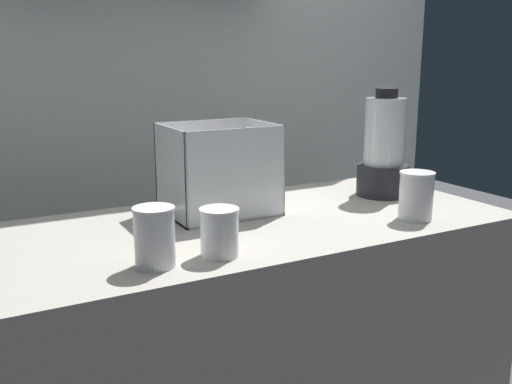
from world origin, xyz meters
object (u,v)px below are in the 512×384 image
Objects in this scene: juice_cup_mango_far_left at (155,240)px; juice_cup_pomegranate_middle at (416,199)px; juice_cup_mango_left at (219,236)px; carrot_display_bin at (221,185)px; blender_pitcher at (384,153)px.

juice_cup_pomegranate_middle is at bearing 0.65° from juice_cup_mango_far_left.
juice_cup_mango_far_left is 0.15m from juice_cup_mango_left.
juice_cup_pomegranate_middle is (0.44, -0.32, -0.02)m from carrot_display_bin.
carrot_display_bin is at bearing 46.76° from juice_cup_mango_far_left.
juice_cup_mango_left is 0.83× the size of juice_cup_pomegranate_middle.
blender_pitcher reaches higher than juice_cup_pomegranate_middle.
blender_pitcher reaches higher than juice_cup_mango_far_left.
juice_cup_mango_far_left is at bearing -133.24° from carrot_display_bin.
juice_cup_pomegranate_middle reaches higher than juice_cup_mango_left.
blender_pitcher is at bearing 67.58° from juice_cup_pomegranate_middle.
juice_cup_pomegranate_middle is at bearing 1.34° from juice_cup_mango_left.
juice_cup_mango_left is (0.15, -0.01, -0.01)m from juice_cup_mango_far_left.
juice_cup_mango_far_left is (-0.31, -0.33, -0.02)m from carrot_display_bin.
carrot_display_bin is at bearing 143.69° from juice_cup_pomegranate_middle.
blender_pitcher is 0.30m from juice_cup_pomegranate_middle.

